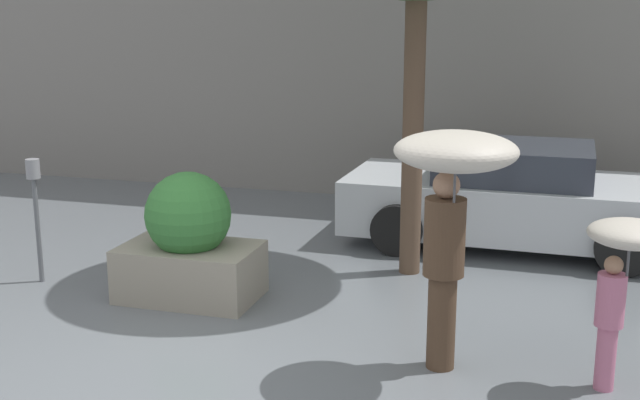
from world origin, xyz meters
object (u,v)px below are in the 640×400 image
Objects in this scene: planter_box at (189,244)px; person_adult at (452,187)px; parked_car_near at (513,198)px; person_child at (624,260)px; parking_meter at (35,195)px.

person_adult reaches higher than planter_box.
parked_car_near is (2.92, 2.84, 0.02)m from planter_box.
person_child is 5.68m from parking_meter.
planter_box is at bearing -142.12° from person_adult.
person_child is at bearing -164.58° from parked_car_near.
parked_car_near is (-0.96, 3.79, -0.44)m from person_child.
person_child reaches higher than planter_box.
person_adult is 1.47× the size of parking_meter.
person_child is at bearing -13.75° from planter_box.
parking_meter is at bearing -134.42° from person_adult.
person_adult is at bearing -12.78° from parking_meter.
planter_box is 0.70× the size of person_adult.
planter_box is at bearing -0.03° from parking_meter.
planter_box is at bearing 135.30° from parked_car_near.
person_adult reaches higher than parking_meter.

